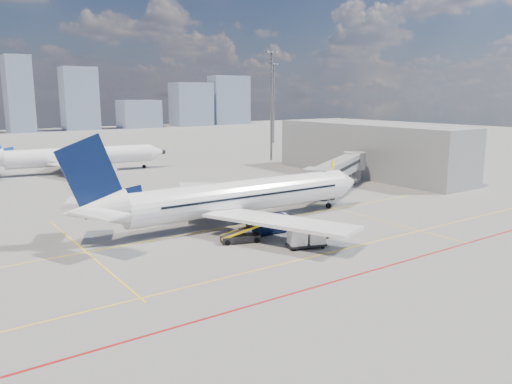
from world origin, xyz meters
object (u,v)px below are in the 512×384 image
Objects in this scene: second_aircraft at (73,157)px; cargo_dolly at (306,237)px; main_aircraft at (233,198)px; ramp_worker at (334,230)px; baggage_tug at (319,233)px; belt_loader at (242,237)px.

second_aircraft reaches higher than cargo_dolly.
main_aircraft reaches higher than ramp_worker.
second_aircraft is 16.68× the size of baggage_tug.
ramp_worker is at bearing -6.57° from belt_loader.
belt_loader is at bearing -81.37° from second_aircraft.
baggage_tug is 1.85m from ramp_worker.
second_aircraft is 64.94m from ramp_worker.
second_aircraft is 64.20m from baggage_tug.
ramp_worker is at bearing -73.19° from second_aircraft.
second_aircraft is at bearing 95.77° from main_aircraft.
cargo_dolly is at bearing -84.74° from main_aircraft.
main_aircraft is 18.15× the size of baggage_tug.
second_aircraft reaches higher than baggage_tug.
main_aircraft is at bearing 67.69° from ramp_worker.
ramp_worker is (4.95, 1.10, -0.35)m from cargo_dolly.
cargo_dolly reaches higher than ramp_worker.
baggage_tug is (4.12, -10.81, -2.54)m from main_aircraft.
main_aircraft is 8.18m from belt_loader.
main_aircraft is at bearing -77.54° from second_aircraft.
second_aircraft is 6.28× the size of belt_loader.
ramp_worker is (1.78, -0.49, 0.15)m from baggage_tug.
baggage_tug is 0.38× the size of belt_loader.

